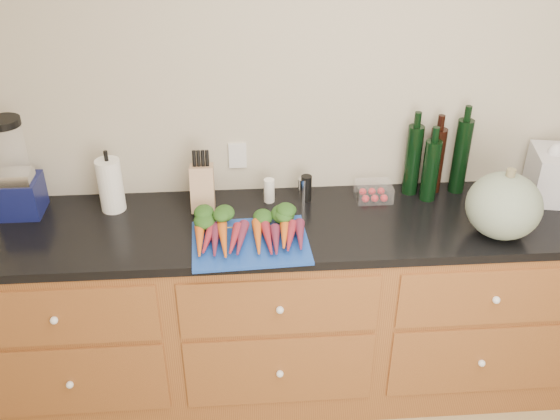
{
  "coord_description": "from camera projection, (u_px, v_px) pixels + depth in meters",
  "views": [
    {
      "loc": [
        -0.59,
        -0.97,
        2.37
      ],
      "look_at": [
        -0.43,
        1.2,
        1.06
      ],
      "focal_mm": 40.0,
      "sensor_mm": 36.0,
      "label": 1
    }
  ],
  "objects": [
    {
      "name": "grinder_salt",
      "position": [
        269.0,
        191.0,
        2.81
      ],
      "size": [
        0.05,
        0.05,
        0.11
      ],
      "primitive_type": "cylinder",
      "color": "white",
      "rests_on": "countertop"
    },
    {
      "name": "bottles",
      "position": [
        436.0,
        161.0,
        2.83
      ],
      "size": [
        0.29,
        0.15,
        0.35
      ],
      "color": "black",
      "rests_on": "countertop"
    },
    {
      "name": "cabinets",
      "position": [
        369.0,
        306.0,
        2.96
      ],
      "size": [
        3.6,
        0.64,
        0.9
      ],
      "color": "brown",
      "rests_on": "ground"
    },
    {
      "name": "canister_chrome",
      "position": [
        303.0,
        189.0,
        2.82
      ],
      "size": [
        0.05,
        0.05,
        0.11
      ],
      "primitive_type": "cylinder",
      "color": "silver",
      "rests_on": "countertop"
    },
    {
      "name": "tomato_box",
      "position": [
        374.0,
        191.0,
        2.84
      ],
      "size": [
        0.16,
        0.13,
        0.07
      ],
      "primitive_type": "cube",
      "color": "white",
      "rests_on": "countertop"
    },
    {
      "name": "cutting_board",
      "position": [
        250.0,
        243.0,
        2.54
      ],
      "size": [
        0.49,
        0.38,
        0.01
      ],
      "primitive_type": "cube",
      "rotation": [
        0.0,
        0.0,
        0.05
      ],
      "color": "#163FA7",
      "rests_on": "countertop"
    },
    {
      "name": "paper_towel",
      "position": [
        111.0,
        185.0,
        2.72
      ],
      "size": [
        0.11,
        0.11,
        0.24
      ],
      "primitive_type": "cylinder",
      "color": "white",
      "rests_on": "countertop"
    },
    {
      "name": "squash",
      "position": [
        504.0,
        206.0,
        2.54
      ],
      "size": [
        0.3,
        0.3,
        0.27
      ],
      "primitive_type": "ellipsoid",
      "color": "slate",
      "rests_on": "countertop"
    },
    {
      "name": "knife_block",
      "position": [
        202.0,
        188.0,
        2.74
      ],
      "size": [
        0.1,
        0.1,
        0.2
      ],
      "primitive_type": "cube",
      "color": "tan",
      "rests_on": "countertop"
    },
    {
      "name": "wall_back",
      "position": [
        369.0,
        112.0,
        2.81
      ],
      "size": [
        4.1,
        0.05,
        2.6
      ],
      "primitive_type": "cube",
      "color": "#C0B69F",
      "rests_on": "ground"
    },
    {
      "name": "blender_appliance",
      "position": [
        15.0,
        173.0,
        2.66
      ],
      "size": [
        0.18,
        0.18,
        0.44
      ],
      "color": "#0F144A",
      "rests_on": "countertop"
    },
    {
      "name": "countertop",
      "position": [
        377.0,
        222.0,
        2.73
      ],
      "size": [
        3.64,
        0.62,
        0.04
      ],
      "primitive_type": "cube",
      "color": "black",
      "rests_on": "cabinets"
    },
    {
      "name": "carrots",
      "position": [
        250.0,
        230.0,
        2.56
      ],
      "size": [
        0.45,
        0.33,
        0.06
      ],
      "color": "orange",
      "rests_on": "cutting_board"
    },
    {
      "name": "grinder_pepper",
      "position": [
        306.0,
        188.0,
        2.82
      ],
      "size": [
        0.05,
        0.05,
        0.12
      ],
      "primitive_type": "cylinder",
      "color": "black",
      "rests_on": "countertop"
    }
  ]
}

